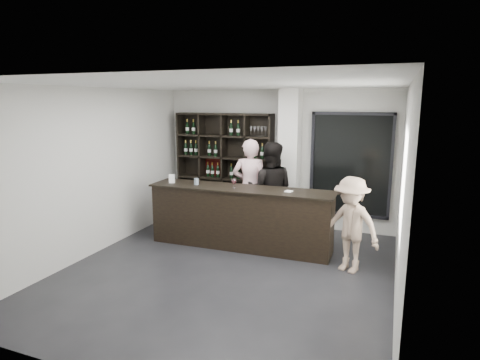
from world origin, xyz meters
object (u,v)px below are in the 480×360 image
at_px(tasting_counter, 240,217).
at_px(customer, 351,225).
at_px(taster_pink, 250,187).
at_px(wine_shelf, 224,168).
at_px(taster_black, 270,190).

distance_m(tasting_counter, customer, 2.04).
xyz_separation_m(tasting_counter, taster_pink, (-0.08, 0.75, 0.41)).
height_order(wine_shelf, tasting_counter, wine_shelf).
bearing_deg(tasting_counter, wine_shelf, 121.82).
relative_size(wine_shelf, customer, 1.57).
bearing_deg(taster_black, tasting_counter, 55.10).
distance_m(wine_shelf, taster_black, 1.49).
relative_size(tasting_counter, taster_pink, 1.76).
bearing_deg(tasting_counter, taster_pink, 95.15).
distance_m(taster_pink, taster_black, 0.42).
bearing_deg(tasting_counter, customer, -11.63).
height_order(tasting_counter, customer, customer).
height_order(taster_pink, customer, taster_pink).
height_order(taster_pink, taster_black, taster_pink).
height_order(wine_shelf, customer, wine_shelf).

